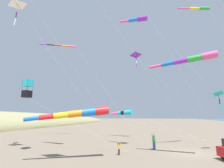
{
  "coord_description": "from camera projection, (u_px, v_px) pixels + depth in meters",
  "views": [
    {
      "loc": [
        -2.59,
        -21.32,
        3.86
      ],
      "look_at": [
        -8.33,
        -1.54,
        7.68
      ],
      "focal_mm": 28.0,
      "sensor_mm": 36.0,
      "label": 1
    }
  ],
  "objects": [
    {
      "name": "kite_delta_long_streamer_left",
      "position": [
        218.0,
        94.0,
        20.4
      ],
      "size": [
        3.95,
        6.99,
        6.82
      ],
      "color": "#1EB7C6",
      "rests_on": "ground_plane"
    },
    {
      "name": "kite_windsock_red_high_left",
      "position": [
        137.0,
        19.0,
        30.78
      ],
      "size": [
        16.57,
        8.01,
        21.14
      ],
      "color": "purple",
      "rests_on": "ground_plane"
    },
    {
      "name": "kite_delta_small_distant",
      "position": [
        18.0,
        5.0,
        20.56
      ],
      "size": [
        11.71,
        6.77,
        17.14
      ],
      "color": "white",
      "rests_on": "ground_plane"
    },
    {
      "name": "person_child_grey_jacket",
      "position": [
        119.0,
        147.0,
        17.85
      ],
      "size": [
        0.32,
        0.41,
        1.37
      ],
      "color": "#232328",
      "rests_on": "ground_plane"
    },
    {
      "name": "kite_box_white_trailing",
      "position": [
        27.0,
        89.0,
        20.1
      ],
      "size": [
        11.47,
        3.83,
        8.06
      ],
      "color": "#1EB7C6",
      "rests_on": "ground_plane"
    },
    {
      "name": "person_adult_flyer",
      "position": [
        154.0,
        141.0,
        20.6
      ],
      "size": [
        0.66,
        0.68,
        1.89
      ],
      "color": "#335199",
      "rests_on": "ground_plane"
    },
    {
      "name": "ground_plane",
      "position": [
        190.0,
        153.0,
        18.72
      ],
      "size": [
        600.0,
        600.0,
        0.0
      ],
      "primitive_type": "plane",
      "color": "#756654"
    },
    {
      "name": "kite_windsock_teal_far_right",
      "position": [
        124.0,
        113.0,
        25.36
      ],
      "size": [
        15.54,
        6.95,
        4.8
      ],
      "color": "#1EB7C6",
      "rests_on": "ground_plane"
    },
    {
      "name": "kite_windsock_rainbow_low_near",
      "position": [
        199.0,
        9.0,
        23.44
      ],
      "size": [
        10.06,
        4.54,
        18.8
      ],
      "color": "green",
      "rests_on": "ground_plane"
    },
    {
      "name": "kite_windsock_striped_overhead",
      "position": [
        191.0,
        59.0,
        17.58
      ],
      "size": [
        10.03,
        4.04,
        10.07
      ],
      "color": "#EF4C93",
      "rests_on": "ground_plane"
    },
    {
      "name": "kite_windsock_blue_topmost",
      "position": [
        63.0,
        46.0,
        35.95
      ],
      "size": [
        20.65,
        6.25,
        18.39
      ],
      "color": "#EF4C93",
      "rests_on": "ground_plane"
    },
    {
      "name": "kite_windsock_checkered_midright",
      "position": [
        80.0,
        113.0,
        16.18
      ],
      "size": [
        19.12,
        8.81,
        4.85
      ],
      "color": "red",
      "rests_on": "ground_plane"
    },
    {
      "name": "kite_delta_long_streamer_right",
      "position": [
        136.0,
        56.0,
        22.8
      ],
      "size": [
        11.09,
        1.56,
        12.06
      ],
      "color": "purple",
      "rests_on": "ground_plane"
    }
  ]
}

